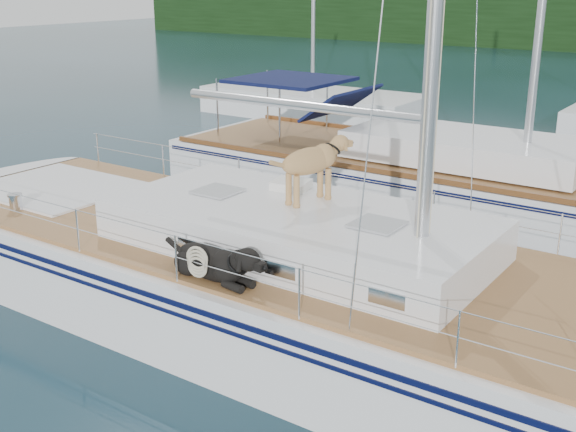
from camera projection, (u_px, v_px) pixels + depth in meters
The scene contains 4 objects.
ground at pixel (253, 316), 10.69m from camera, with size 120.00×120.00×0.00m, color black.
main_sailboat at pixel (257, 275), 10.42m from camera, with size 12.00×3.80×14.01m.
neighbor_sailboat at pixel (416, 179), 15.59m from camera, with size 11.00×3.50×13.30m.
bg_boat_west at pixel (312, 104), 25.79m from camera, with size 8.00×3.00×11.65m.
Camera 1 is at (5.94, -7.66, 4.77)m, focal length 45.00 mm.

